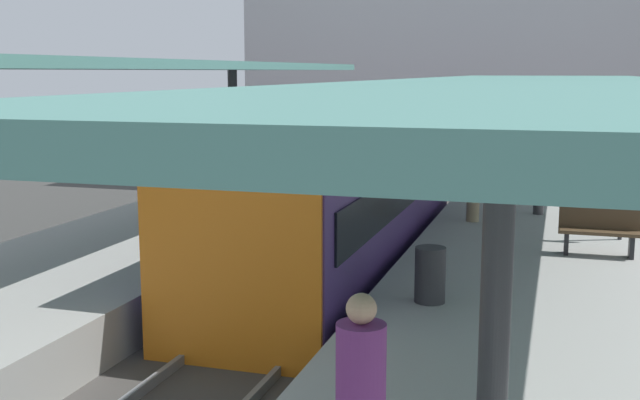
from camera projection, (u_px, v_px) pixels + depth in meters
ground_plane at (265, 350)px, 12.11m from camera, size 80.00×80.00×0.00m
platform_left at (53, 298)px, 13.13m from camera, size 4.40×28.00×1.00m
platform_right at (519, 344)px, 10.93m from camera, size 4.40×28.00×1.00m
track_ballast at (265, 344)px, 12.09m from camera, size 3.20×28.00×0.20m
rail_near_side at (222, 329)px, 12.27m from camera, size 0.08×28.00×0.14m
rail_far_side at (309, 338)px, 11.86m from camera, size 0.08×28.00×0.14m
commuter_train at (342, 197)px, 16.00m from camera, size 2.78×11.57×3.10m
canopy_left at (90, 67)px, 13.83m from camera, size 4.18×21.00×3.46m
canopy_right at (534, 87)px, 11.67m from camera, size 4.18×21.00×3.14m
platform_bench at (599, 230)px, 14.02m from camera, size 1.40×0.41×0.86m
platform_sign at (625, 157)px, 15.11m from camera, size 0.90×0.08×2.21m
litter_bin at (430, 275)px, 11.16m from camera, size 0.44×0.44×0.80m
passenger_far_end at (474, 181)px, 17.11m from camera, size 0.36×0.36×1.72m
station_building_backdrop at (496, 38)px, 29.59m from camera, size 18.00×6.00×11.00m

